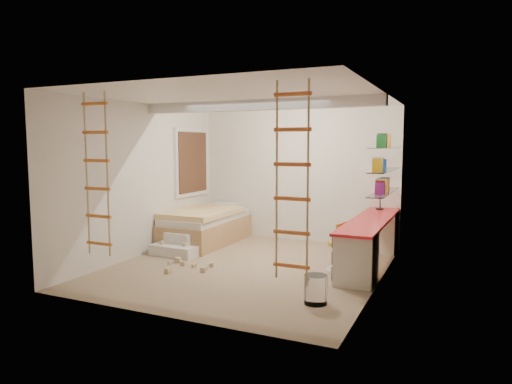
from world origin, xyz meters
The scene contains 15 objects.
floor centered at (0.00, 0.00, 0.00)m, with size 4.50×4.50×0.00m, color #9A7E63.
ceiling_beam centered at (0.00, 0.30, 2.52)m, with size 4.00×0.18×0.16m, color white.
window_frame centered at (-1.97, 1.50, 1.55)m, with size 0.06×1.15×1.35m, color white.
window_blind centered at (-1.93, 1.50, 1.55)m, with size 0.02×1.00×1.20m, color #4C2D1E.
rope_ladder_left centered at (-1.35, -1.75, 1.52)m, with size 0.41×0.04×2.13m, color orange, non-canonical shape.
rope_ladder_right centered at (1.35, -1.75, 1.52)m, with size 0.41×0.04×2.13m, color #CA4F22, non-canonical shape.
waste_bin centered at (1.45, -1.16, 0.18)m, with size 0.28×0.28×0.35m, color white.
desk centered at (1.72, 0.86, 0.40)m, with size 0.56×2.80×0.75m.
shelves centered at (1.87, 1.13, 1.50)m, with size 0.25×1.80×0.71m.
bed centered at (-1.48, 1.23, 0.33)m, with size 1.02×2.00×0.69m.
task_lamp centered at (1.67, 1.82, 1.14)m, with size 0.14×0.36×0.57m.
swivel_chair centered at (1.40, 0.28, 0.28)m, with size 0.52×0.52×0.76m.
play_platform centered at (-1.45, 0.29, 0.15)m, with size 0.87×0.69×0.37m.
toy_blocks centered at (-1.11, -0.11, 0.20)m, with size 1.28×1.26×0.64m.
books centered at (1.87, 1.13, 1.60)m, with size 0.14×0.64×0.92m.
Camera 1 is at (2.99, -6.29, 1.91)m, focal length 32.00 mm.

